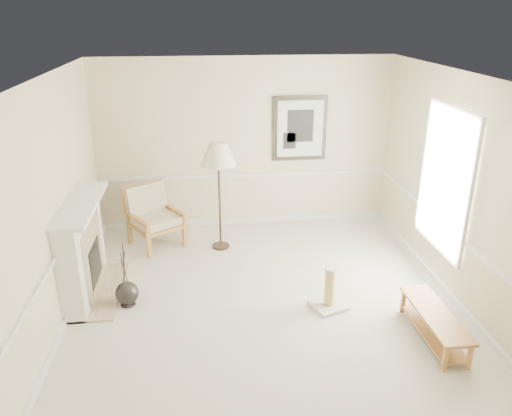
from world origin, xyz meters
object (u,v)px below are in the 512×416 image
Objects in this scene: floor_vase at (127,294)px; floor_lamp at (218,157)px; armchair at (152,213)px; bench at (434,321)px; scratching_post at (329,295)px.

floor_vase is 0.51× the size of floor_lamp.
armchair is (0.20, 1.85, 0.36)m from floor_vase.
floor_lamp reaches higher than armchair.
bench is 2.15× the size of scratching_post.
armchair is 0.86× the size of bench.
floor_vase is 0.84× the size of armchair.
floor_vase reaches higher than scratching_post.
armchair is at bearing 83.80° from floor_vase.
armchair is at bearing 137.37° from scratching_post.
floor_vase is 1.54× the size of scratching_post.
scratching_post is at bearing -55.68° from floor_lamp.
floor_lamp is 3.03× the size of scratching_post.
armchair reaches higher than floor_vase.
bench is (3.44, -2.97, -0.29)m from armchair.
floor_vase is 3.81m from bench.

